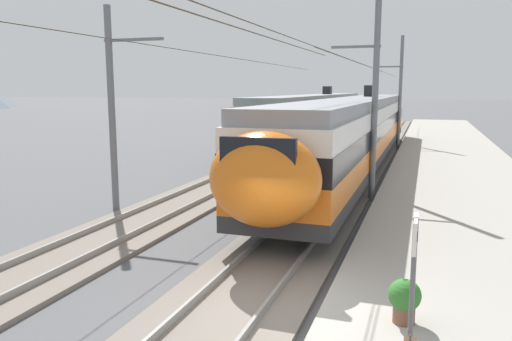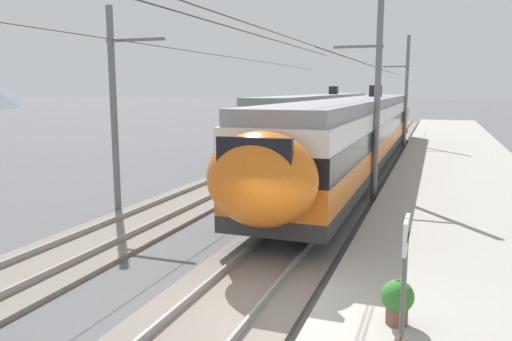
% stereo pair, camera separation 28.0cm
% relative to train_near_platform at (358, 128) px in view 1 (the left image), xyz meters
% --- Properties ---
extents(ground_plane, '(400.00, 400.00, 0.00)m').
position_rel_train_near_platform_xyz_m(ground_plane, '(-18.63, -1.10, -2.23)').
color(ground_plane, '#565659').
extents(track_near, '(120.00, 3.00, 0.28)m').
position_rel_train_near_platform_xyz_m(track_near, '(-18.63, -0.00, -2.17)').
color(track_near, slate).
rests_on(track_near, ground).
extents(track_far, '(120.00, 3.00, 0.28)m').
position_rel_train_near_platform_xyz_m(track_far, '(-18.63, 5.13, -2.17)').
color(track_far, slate).
rests_on(track_far, ground).
extents(train_near_platform, '(34.17, 2.96, 4.27)m').
position_rel_train_near_platform_xyz_m(train_near_platform, '(0.00, 0.00, 0.00)').
color(train_near_platform, '#2D2D30').
rests_on(train_near_platform, track_near).
extents(train_far_track, '(32.15, 2.94, 4.27)m').
position_rel_train_near_platform_xyz_m(train_far_track, '(12.79, 5.13, -0.00)').
color(train_far_track, '#2D2D30').
rests_on(train_far_track, track_far).
extents(catenary_mast_mid, '(43.49, 1.87, 7.70)m').
position_rel_train_near_platform_xyz_m(catenary_mast_mid, '(-7.47, -1.46, 1.79)').
color(catenary_mast_mid, slate).
rests_on(catenary_mast_mid, ground).
extents(catenary_mast_east, '(43.49, 1.87, 8.04)m').
position_rel_train_near_platform_xyz_m(catenary_mast_east, '(10.52, -1.46, 1.94)').
color(catenary_mast_east, slate).
rests_on(catenary_mast_east, ground).
extents(catenary_mast_far_side, '(43.49, 2.29, 7.19)m').
position_rel_train_near_platform_xyz_m(catenary_mast_far_side, '(-11.91, 6.96, 1.60)').
color(catenary_mast_far_side, slate).
rests_on(catenary_mast_far_side, ground).
extents(platform_sign, '(0.70, 0.08, 2.05)m').
position_rel_train_near_platform_xyz_m(platform_sign, '(-19.49, -3.41, -0.33)').
color(platform_sign, '#59595B').
rests_on(platform_sign, platform_slab).
extents(potted_plant_platform_edge, '(0.55, 0.55, 0.77)m').
position_rel_train_near_platform_xyz_m(potted_plant_platform_edge, '(-18.73, -3.28, -1.39)').
color(potted_plant_platform_edge, brown).
rests_on(potted_plant_platform_edge, platform_slab).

